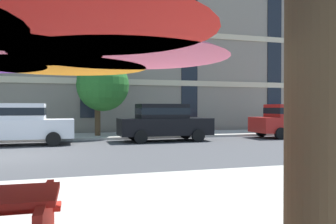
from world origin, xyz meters
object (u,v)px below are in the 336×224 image
object	(u,v)px
sedan_red	(292,120)
street_tree_middle	(101,84)
sedan_black	(164,121)
sedan_white	(19,123)

from	to	relation	value
sedan_red	street_tree_middle	world-z (taller)	street_tree_middle
sedan_black	sedan_white	bearing A→B (deg)	180.00
sedan_black	sedan_red	size ratio (longest dim) A/B	1.00
sedan_red	street_tree_middle	bearing A→B (deg)	165.15
sedan_white	sedan_red	world-z (taller)	same
street_tree_middle	sedan_red	bearing A→B (deg)	-14.85
sedan_white	sedan_black	xyz separation A→B (m)	(6.41, 0.00, 0.00)
sedan_black	sedan_red	distance (m)	7.18
street_tree_middle	sedan_black	bearing A→B (deg)	-44.10
sedan_white	street_tree_middle	world-z (taller)	street_tree_middle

